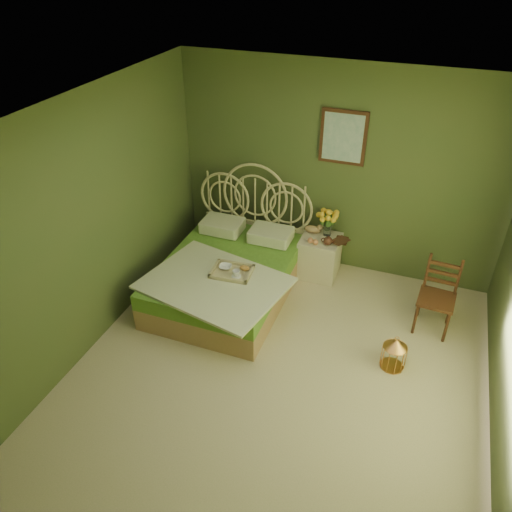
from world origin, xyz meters
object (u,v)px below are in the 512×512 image
at_px(nightstand, 321,250).
at_px(chair, 438,291).
at_px(birdcage, 394,354).
at_px(bed, 228,273).

bearing_deg(nightstand, chair, -20.46).
bearing_deg(chair, birdcage, -107.34).
height_order(bed, nightstand, bed).
relative_size(bed, chair, 2.49).
relative_size(nightstand, chair, 1.11).
bearing_deg(birdcage, nightstand, 129.66).
distance_m(chair, birdcage, 0.93).
relative_size(chair, birdcage, 2.37).
relative_size(bed, birdcage, 5.89).
bearing_deg(nightstand, birdcage, -50.34).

